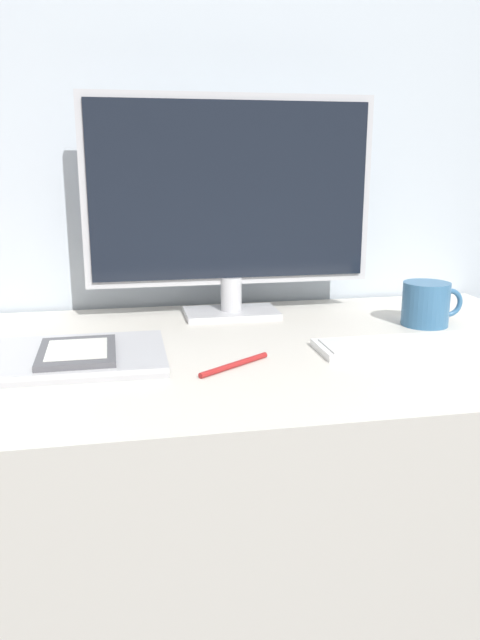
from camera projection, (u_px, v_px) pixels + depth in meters
wall_back at (192, 81)px, 1.30m from camera, size 3.60×0.05×2.40m
desk at (225, 537)px, 1.15m from camera, size 1.30×0.68×0.73m
monitor at (231, 200)px, 1.23m from camera, size 0.58×0.11×0.44m
keyboard at (399, 345)px, 1.05m from camera, size 0.28×0.10×0.01m
laptop at (70, 357)px, 0.99m from camera, size 0.30×0.22×0.02m
ereader at (77, 352)px, 0.97m from camera, size 0.12×0.16×0.01m
coffee_mug at (427, 304)px, 1.20m from camera, size 0.12×0.09×0.08m
pen at (237, 365)px, 0.96m from camera, size 0.12×0.09×0.01m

